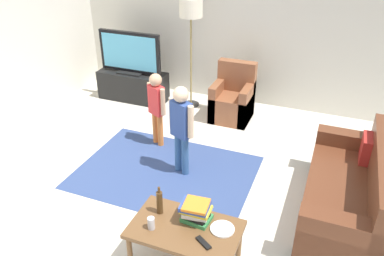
{
  "coord_description": "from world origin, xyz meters",
  "views": [
    {
      "loc": [
        1.5,
        -3.17,
        2.92
      ],
      "look_at": [
        0.0,
        0.6,
        0.65
      ],
      "focal_mm": 36.3,
      "sensor_mm": 36.0,
      "label": 1
    }
  ],
  "objects_px": {
    "coffee_table": "(185,232)",
    "book_stack": "(196,211)",
    "tv": "(130,53)",
    "child_center": "(181,123)",
    "child_near_tv": "(157,103)",
    "plate": "(222,229)",
    "floor_lamp": "(191,14)",
    "tv_remote": "(203,243)",
    "tv_stand": "(133,86)",
    "armchair": "(233,101)",
    "soda_can": "(151,223)",
    "couch": "(353,195)",
    "bottle": "(160,202)"
  },
  "relations": [
    {
      "from": "coffee_table",
      "to": "book_stack",
      "type": "height_order",
      "value": "book_stack"
    },
    {
      "from": "tv",
      "to": "child_center",
      "type": "xyz_separation_m",
      "value": [
        1.66,
        -1.71,
        -0.14
      ]
    },
    {
      "from": "child_near_tv",
      "to": "plate",
      "type": "distance_m",
      "value": 2.31
    },
    {
      "from": "floor_lamp",
      "to": "tv_remote",
      "type": "relative_size",
      "value": 10.47
    },
    {
      "from": "tv_stand",
      "to": "armchair",
      "type": "relative_size",
      "value": 1.33
    },
    {
      "from": "tv_remote",
      "to": "soda_can",
      "type": "height_order",
      "value": "soda_can"
    },
    {
      "from": "tv",
      "to": "soda_can",
      "type": "height_order",
      "value": "tv"
    },
    {
      "from": "child_near_tv",
      "to": "book_stack",
      "type": "relative_size",
      "value": 3.71
    },
    {
      "from": "coffee_table",
      "to": "book_stack",
      "type": "distance_m",
      "value": 0.21
    },
    {
      "from": "book_stack",
      "to": "tv_stand",
      "type": "bearing_deg",
      "value": 128.25
    },
    {
      "from": "couch",
      "to": "floor_lamp",
      "type": "xyz_separation_m",
      "value": [
        -2.64,
        1.97,
        1.25
      ]
    },
    {
      "from": "armchair",
      "to": "coffee_table",
      "type": "bearing_deg",
      "value": -81.87
    },
    {
      "from": "couch",
      "to": "tv_remote",
      "type": "height_order",
      "value": "couch"
    },
    {
      "from": "armchair",
      "to": "coffee_table",
      "type": "distance_m",
      "value": 3.05
    },
    {
      "from": "child_center",
      "to": "plate",
      "type": "height_order",
      "value": "child_center"
    },
    {
      "from": "bottle",
      "to": "soda_can",
      "type": "relative_size",
      "value": 2.49
    },
    {
      "from": "armchair",
      "to": "couch",
      "type": "bearing_deg",
      "value": -43.92
    },
    {
      "from": "child_center",
      "to": "floor_lamp",
      "type": "bearing_deg",
      "value": 108.37
    },
    {
      "from": "floor_lamp",
      "to": "plate",
      "type": "distance_m",
      "value": 3.65
    },
    {
      "from": "tv_stand",
      "to": "child_center",
      "type": "relative_size",
      "value": 1.02
    },
    {
      "from": "tv_stand",
      "to": "child_center",
      "type": "bearing_deg",
      "value": -46.2
    },
    {
      "from": "tv",
      "to": "couch",
      "type": "xyz_separation_m",
      "value": [
        3.68,
        -1.8,
        -0.56
      ]
    },
    {
      "from": "soda_can",
      "to": "bottle",
      "type": "bearing_deg",
      "value": 95.19
    },
    {
      "from": "armchair",
      "to": "child_center",
      "type": "height_order",
      "value": "child_center"
    },
    {
      "from": "child_near_tv",
      "to": "tv_remote",
      "type": "xyz_separation_m",
      "value": [
        1.4,
        -1.96,
        -0.21
      ]
    },
    {
      "from": "couch",
      "to": "armchair",
      "type": "relative_size",
      "value": 2.0
    },
    {
      "from": "tv",
      "to": "tv_remote",
      "type": "relative_size",
      "value": 6.47
    },
    {
      "from": "couch",
      "to": "book_stack",
      "type": "relative_size",
      "value": 6.26
    },
    {
      "from": "tv",
      "to": "tv_remote",
      "type": "xyz_separation_m",
      "value": [
        2.48,
        -3.16,
        -0.42
      ]
    },
    {
      "from": "tv_stand",
      "to": "floor_lamp",
      "type": "bearing_deg",
      "value": 8.38
    },
    {
      "from": "child_center",
      "to": "soda_can",
      "type": "xyz_separation_m",
      "value": [
        0.32,
        -1.45,
        -0.23
      ]
    },
    {
      "from": "tv_stand",
      "to": "soda_can",
      "type": "distance_m",
      "value": 3.75
    },
    {
      "from": "floor_lamp",
      "to": "bottle",
      "type": "height_order",
      "value": "floor_lamp"
    },
    {
      "from": "child_center",
      "to": "tv_stand",
      "type": "bearing_deg",
      "value": 133.8
    },
    {
      "from": "book_stack",
      "to": "child_center",
      "type": "bearing_deg",
      "value": 118.55
    },
    {
      "from": "tv",
      "to": "child_center",
      "type": "height_order",
      "value": "tv"
    },
    {
      "from": "child_center",
      "to": "book_stack",
      "type": "relative_size",
      "value": 4.09
    },
    {
      "from": "tv_stand",
      "to": "plate",
      "type": "bearing_deg",
      "value": -48.93
    },
    {
      "from": "tv_stand",
      "to": "plate",
      "type": "xyz_separation_m",
      "value": [
        2.58,
        -2.96,
        0.18
      ]
    },
    {
      "from": "couch",
      "to": "coffee_table",
      "type": "distance_m",
      "value": 1.88
    },
    {
      "from": "child_near_tv",
      "to": "soda_can",
      "type": "height_order",
      "value": "child_near_tv"
    },
    {
      "from": "book_stack",
      "to": "bottle",
      "type": "bearing_deg",
      "value": -175.79
    },
    {
      "from": "coffee_table",
      "to": "bottle",
      "type": "relative_size",
      "value": 3.35
    },
    {
      "from": "tv_stand",
      "to": "book_stack",
      "type": "distance_m",
      "value": 3.74
    },
    {
      "from": "tv",
      "to": "book_stack",
      "type": "bearing_deg",
      "value": -51.55
    },
    {
      "from": "tv",
      "to": "soda_can",
      "type": "distance_m",
      "value": 3.74
    },
    {
      "from": "floor_lamp",
      "to": "child_center",
      "type": "xyz_separation_m",
      "value": [
        0.62,
        -1.88,
        -0.84
      ]
    },
    {
      "from": "bottle",
      "to": "soda_can",
      "type": "xyz_separation_m",
      "value": [
        0.02,
        -0.22,
        -0.06
      ]
    },
    {
      "from": "book_stack",
      "to": "coffee_table",
      "type": "bearing_deg",
      "value": -113.27
    },
    {
      "from": "plate",
      "to": "bottle",
      "type": "bearing_deg",
      "value": -180.0
    }
  ]
}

